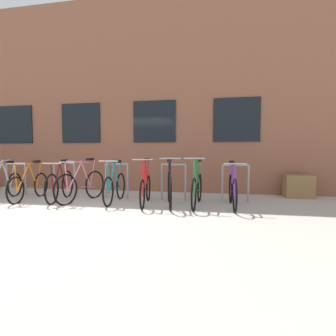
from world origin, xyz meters
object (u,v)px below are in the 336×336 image
Objects in this scene: bicycle_green at (197,188)px; bicycle_maroon at (60,185)px; bicycle_teal at (115,186)px; planter_box at (299,186)px; bicycle_purple at (233,189)px; bicycle_red at (146,188)px; bicycle_pink at (81,185)px; bicycle_orange at (29,185)px; bicycle_silver at (3,185)px; bicycle_black at (170,188)px.

bicycle_maroon is at bearing -179.91° from bicycle_green.
bicycle_teal reaches higher than planter_box.
planter_box is at bearing 39.78° from bicycle_purple.
planter_box is at bearing 17.63° from bicycle_teal.
bicycle_red reaches higher than bicycle_pink.
bicycle_purple is 5.01m from bicycle_orange.
bicycle_red is at bearing -2.03° from bicycle_maroon.
bicycle_red is 1.66m from bicycle_pink.
bicycle_orange is (-0.82, -0.07, -0.02)m from bicycle_maroon.
bicycle_maroon reaches higher than bicycle_orange.
bicycle_purple is 2.34m from planter_box.
bicycle_silver is 4.92m from bicycle_green.
bicycle_silver is 5.70m from bicycle_purple.
bicycle_black is at bearing -5.78° from bicycle_teal.
bicycle_purple is (2.75, -0.05, 0.00)m from bicycle_teal.
bicycle_silver is 0.93× the size of bicycle_purple.
bicycle_maroon is at bearing -166.21° from planter_box.
bicycle_maroon is at bearing 4.68° from bicycle_orange.
bicycle_silver is 0.70m from bicycle_orange.
bicycle_purple is at bearing 0.48° from bicycle_orange.
bicycle_red is (2.23, -0.08, -0.02)m from bicycle_maroon.
bicycle_silver is at bearing -179.08° from bicycle_red.
bicycle_orange is at bearing 179.78° from bicycle_red.
bicycle_pink reaches higher than bicycle_purple.
bicycle_red is at bearing -2.83° from bicycle_pink.
bicycle_purple is (4.19, -0.02, -0.01)m from bicycle_maroon.
bicycle_black is at bearing -0.74° from bicycle_orange.
bicycle_pink is at bearing 177.17° from bicycle_red.
bicycle_silver is 0.93× the size of bicycle_pink.
bicycle_purple is at bearing 1.15° from bicycle_silver.
bicycle_orange is at bearing -177.13° from bicycle_pink.
bicycle_purple is at bearing -0.34° from bicycle_maroon.
bicycle_green reaches higher than bicycle_pink.
bicycle_teal is 1.37m from bicycle_black.
bicycle_black reaches higher than bicycle_purple.
bicycle_teal is at bearing 172.58° from bicycle_red.
bicycle_pink is 0.99× the size of bicycle_green.
bicycle_silver reaches higher than bicycle_orange.
bicycle_teal is 2.35× the size of planter_box.
bicycle_black reaches higher than planter_box.
bicycle_silver is 0.98× the size of bicycle_teal.
bicycle_silver is 2.31× the size of planter_box.
bicycle_black is 3.56m from planter_box.
planter_box is (6.80, 1.54, -0.07)m from bicycle_orange.
bicycle_black is 3.62m from bicycle_orange.
bicycle_black and bicycle_green have the same top height.
bicycle_orange is 0.99× the size of bicycle_green.
bicycle_silver is 0.93× the size of bicycle_orange.
bicycle_black is 1.39m from bicycle_purple.
bicycle_teal is at bearing 3.17° from bicycle_silver.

